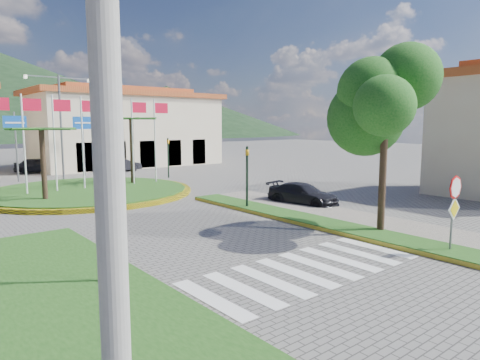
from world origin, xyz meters
TOP-DOWN VIEW (x-y plane):
  - ground at (0.00, 0.00)m, footprint 160.00×160.00m
  - sidewalk_right at (6.00, 2.00)m, footprint 4.00×28.00m
  - verge_right at (4.80, 2.00)m, footprint 1.60×28.00m
  - median_left at (-6.50, 6.00)m, footprint 5.00×14.00m
  - crosswalk at (0.00, 4.00)m, footprint 8.00×3.00m
  - roundabout_island at (0.00, 22.00)m, footprint 12.70×12.70m
  - stop_sign at (4.90, 1.96)m, footprint 0.80×0.11m
  - deciduous_tree at (5.50, 5.00)m, footprint 3.60×3.60m
  - utility_pole at (-7.50, 0.00)m, footprint 0.32×0.32m
  - traffic_light_left at (-5.20, 6.50)m, footprint 0.15×0.18m
  - traffic_light_right at (4.50, 12.00)m, footprint 0.15×0.18m
  - traffic_light_far at (8.00, 26.00)m, footprint 0.18×0.15m
  - direction_sign_west at (-2.00, 30.97)m, footprint 1.60×0.14m
  - direction_sign_east at (3.00, 30.97)m, footprint 1.60×0.14m
  - street_lamp_centre at (1.00, 30.00)m, footprint 4.80×0.16m
  - building_right at (10.00, 38.00)m, footprint 19.08×9.54m
  - hill_far_east at (70.00, 135.00)m, footprint 120.00×120.00m
  - car_dark_a at (0.77, 36.39)m, footprint 4.21×2.44m
  - car_dark_b at (6.86, 32.57)m, footprint 3.81×1.82m
  - car_side_right at (7.65, 11.09)m, footprint 2.35×4.22m

SIDE VIEW (x-z plane):
  - ground at x=0.00m, z-range 0.00..0.00m
  - crosswalk at x=0.00m, z-range 0.00..0.01m
  - sidewalk_right at x=6.00m, z-range 0.00..0.15m
  - verge_right at x=4.80m, z-range 0.00..0.18m
  - median_left at x=-6.50m, z-range 0.00..0.18m
  - roundabout_island at x=0.00m, z-range -2.82..3.18m
  - car_side_right at x=7.65m, z-range 0.00..1.16m
  - car_dark_b at x=6.86m, z-range 0.00..1.20m
  - car_dark_a at x=0.77m, z-range 0.00..1.35m
  - stop_sign at x=4.90m, z-range 0.47..3.12m
  - traffic_light_left at x=-5.20m, z-range 0.34..3.54m
  - traffic_light_right at x=4.50m, z-range 0.34..3.54m
  - traffic_light_far at x=8.00m, z-range 0.34..3.54m
  - direction_sign_west at x=-2.00m, z-range 0.93..6.13m
  - direction_sign_east at x=3.00m, z-range 0.93..6.13m
  - building_right at x=10.00m, z-range -0.12..7.93m
  - street_lamp_centre at x=1.00m, z-range 0.50..8.50m
  - utility_pole at x=-7.50m, z-range 0.00..9.00m
  - deciduous_tree at x=5.50m, z-range 1.78..8.58m
  - hill_far_east at x=70.00m, z-range 0.00..18.00m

